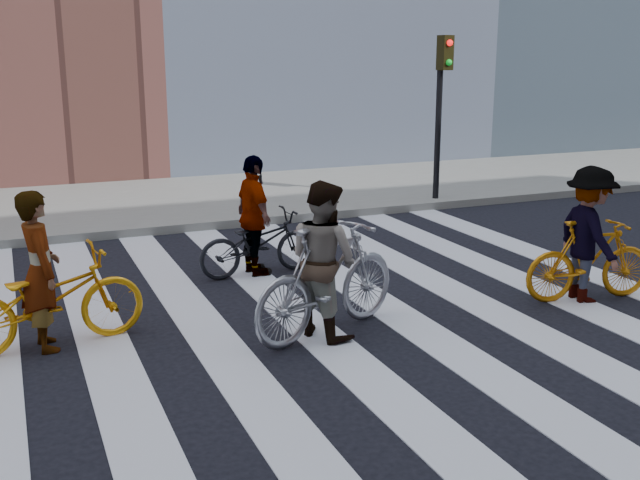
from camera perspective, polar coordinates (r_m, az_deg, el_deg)
ground at (r=8.71m, az=2.49°, el=-6.07°), size 100.00×100.00×0.00m
sidewalk_far at (r=15.57m, az=-9.40°, el=3.06°), size 100.00×5.00×0.15m
zebra_crosswalk at (r=8.70m, az=2.49°, el=-6.03°), size 8.25×10.00×0.01m
traffic_signal at (r=14.98m, az=9.25°, el=11.15°), size 0.22×0.42×3.33m
bike_yellow_left at (r=8.24m, az=-20.01°, el=-4.31°), size 2.05×0.97×1.04m
bike_silver_mid at (r=8.08m, az=0.57°, el=-3.02°), size 2.14×1.31×1.24m
bike_yellow_right at (r=9.81m, az=19.85°, el=-1.46°), size 1.76×0.76×1.02m
bike_dark_rear at (r=10.34m, az=-4.73°, el=-0.24°), size 1.74×0.71×0.90m
rider_left at (r=8.15m, az=-20.55°, el=-2.22°), size 0.49×0.66×1.67m
rider_mid at (r=7.99m, az=0.25°, el=-1.48°), size 0.91×1.01×1.71m
rider_right at (r=9.70m, az=19.79°, el=0.38°), size 0.80×1.17×1.68m
rider_rear at (r=10.24m, az=-5.04°, el=1.83°), size 0.47×1.00×1.67m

